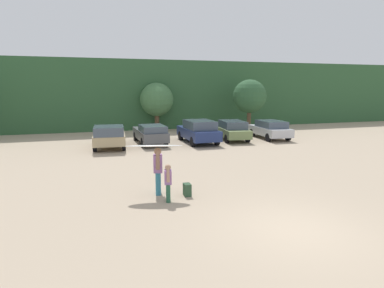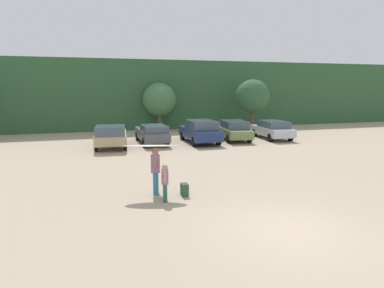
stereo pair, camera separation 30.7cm
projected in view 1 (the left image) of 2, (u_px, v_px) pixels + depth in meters
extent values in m
plane|color=tan|center=(294.00, 230.00, 9.06)|extent=(120.00, 120.00, 0.00)
cube|color=#2D5633|center=(140.00, 94.00, 35.53)|extent=(108.00, 12.00, 6.39)
cylinder|color=brown|center=(157.00, 122.00, 29.81)|extent=(0.41, 0.41, 1.53)
sphere|color=#427042|center=(157.00, 99.00, 29.46)|extent=(3.00, 3.00, 3.00)
cylinder|color=brown|center=(249.00, 120.00, 29.85)|extent=(0.37, 0.37, 1.82)
sphere|color=#2D5633|center=(250.00, 96.00, 29.47)|extent=(3.00, 3.00, 3.00)
cube|color=tan|center=(109.00, 138.00, 21.39)|extent=(2.20, 4.12, 0.60)
cube|color=#3F4C5B|center=(109.00, 131.00, 20.36)|extent=(1.92, 2.25, 0.55)
cylinder|color=black|center=(97.00, 139.00, 22.51)|extent=(0.27, 0.72, 0.71)
cylinder|color=black|center=(123.00, 139.00, 22.90)|extent=(0.27, 0.72, 0.71)
cylinder|color=black|center=(95.00, 146.00, 19.98)|extent=(0.27, 0.72, 0.71)
cylinder|color=black|center=(124.00, 145.00, 20.37)|extent=(0.27, 0.72, 0.71)
cube|color=#4C4F54|center=(150.00, 134.00, 22.98)|extent=(1.84, 4.63, 0.63)
cube|color=#3F4C5B|center=(153.00, 128.00, 21.97)|extent=(1.63, 2.32, 0.42)
cylinder|color=black|center=(136.00, 136.00, 24.20)|extent=(0.24, 0.65, 0.64)
cylinder|color=black|center=(156.00, 135.00, 24.69)|extent=(0.24, 0.65, 0.64)
cylinder|color=black|center=(143.00, 143.00, 21.38)|extent=(0.24, 0.65, 0.64)
cylinder|color=black|center=(166.00, 141.00, 21.87)|extent=(0.24, 0.65, 0.64)
cube|color=navy|center=(198.00, 133.00, 23.26)|extent=(1.98, 4.49, 0.68)
cube|color=#3F4C5B|center=(200.00, 125.00, 22.80)|extent=(1.79, 2.50, 0.61)
cylinder|color=black|center=(181.00, 136.00, 24.44)|extent=(0.23, 0.67, 0.67)
cylinder|color=black|center=(202.00, 135.00, 24.96)|extent=(0.23, 0.67, 0.67)
cylinder|color=black|center=(193.00, 142.00, 21.67)|extent=(0.23, 0.67, 0.67)
cylinder|color=black|center=(217.00, 140.00, 22.20)|extent=(0.23, 0.67, 0.67)
cube|color=#6B7F4C|center=(231.00, 132.00, 24.58)|extent=(2.17, 4.55, 0.59)
cube|color=#3F4C5B|center=(233.00, 124.00, 24.22)|extent=(1.82, 2.56, 0.55)
cylinder|color=black|center=(216.00, 133.00, 25.89)|extent=(0.29, 0.64, 0.62)
cylinder|color=black|center=(235.00, 133.00, 26.18)|extent=(0.29, 0.64, 0.62)
cylinder|color=black|center=(227.00, 139.00, 23.09)|extent=(0.29, 0.64, 0.62)
cylinder|color=black|center=(248.00, 138.00, 23.37)|extent=(0.29, 0.64, 0.62)
cube|color=silver|center=(270.00, 131.00, 25.14)|extent=(1.94, 4.14, 0.59)
cube|color=#3F4C5B|center=(271.00, 124.00, 24.84)|extent=(1.73, 2.40, 0.50)
cylinder|color=black|center=(252.00, 133.00, 26.27)|extent=(0.24, 0.62, 0.61)
cylinder|color=black|center=(270.00, 132.00, 26.67)|extent=(0.24, 0.62, 0.61)
cylinder|color=black|center=(268.00, 137.00, 23.71)|extent=(0.24, 0.62, 0.61)
cylinder|color=black|center=(288.00, 137.00, 24.11)|extent=(0.24, 0.62, 0.61)
cylinder|color=teal|center=(158.00, 184.00, 11.91)|extent=(0.19, 0.19, 0.83)
cylinder|color=teal|center=(158.00, 182.00, 12.20)|extent=(0.19, 0.19, 0.83)
cube|color=#9966A5|center=(158.00, 163.00, 11.93)|extent=(0.40, 0.48, 0.64)
sphere|color=#8C664C|center=(158.00, 151.00, 11.85)|extent=(0.27, 0.27, 0.27)
cylinder|color=#8C664C|center=(158.00, 160.00, 11.67)|extent=(0.21, 0.40, 0.68)
cylinder|color=#8C664C|center=(158.00, 158.00, 12.13)|extent=(0.18, 0.23, 0.68)
cylinder|color=#26593F|center=(168.00, 194.00, 11.15)|extent=(0.15, 0.15, 0.63)
cylinder|color=#26593F|center=(168.00, 192.00, 11.37)|extent=(0.15, 0.15, 0.63)
cube|color=#9966A5|center=(168.00, 177.00, 11.17)|extent=(0.30, 0.36, 0.48)
sphere|color=tan|center=(168.00, 167.00, 11.11)|extent=(0.20, 0.20, 0.20)
cylinder|color=tan|center=(168.00, 175.00, 10.97)|extent=(0.17, 0.32, 0.51)
cylinder|color=tan|center=(168.00, 172.00, 11.32)|extent=(0.14, 0.18, 0.52)
ellipsoid|color=white|center=(154.00, 146.00, 11.74)|extent=(2.15, 1.04, 0.15)
cube|color=#2D4C33|center=(187.00, 190.00, 11.87)|extent=(0.24, 0.34, 0.45)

